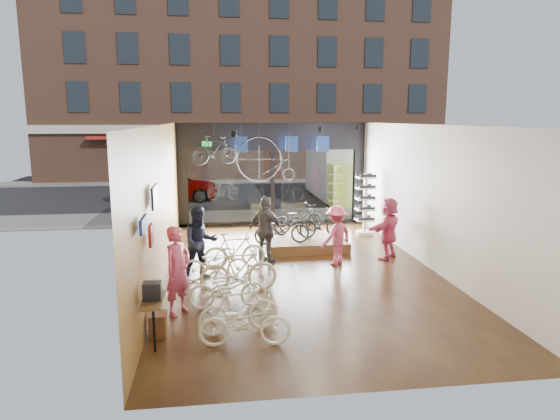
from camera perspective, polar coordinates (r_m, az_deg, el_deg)
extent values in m
cube|color=black|center=(13.28, 2.24, -7.01)|extent=(7.00, 12.00, 0.04)
cube|color=black|center=(12.67, 2.36, 9.79)|extent=(7.00, 12.00, 0.04)
cube|color=olive|center=(12.71, -13.53, 0.81)|extent=(0.04, 12.00, 3.80)
cube|color=beige|center=(13.88, 16.77, 1.45)|extent=(0.04, 12.00, 3.80)
cube|color=beige|center=(7.13, 10.74, -6.60)|extent=(7.00, 0.04, 3.80)
cube|color=#198C26|center=(18.38, -8.36, 7.50)|extent=(0.35, 0.06, 0.18)
cube|color=black|center=(27.85, -3.07, 2.25)|extent=(30.00, 18.00, 0.02)
cube|color=slate|center=(20.18, -1.27, -0.69)|extent=(30.00, 2.40, 0.12)
cube|color=slate|center=(31.79, -3.66, 3.40)|extent=(30.00, 2.00, 0.12)
cube|color=brown|center=(34.18, -4.11, 15.54)|extent=(26.00, 5.00, 14.00)
imported|color=gray|center=(24.77, -12.61, 2.88)|extent=(4.69, 1.89, 1.60)
imported|color=#EFEBC8|center=(8.99, -4.07, -12.74)|extent=(1.67, 0.70, 0.86)
imported|color=#EFEBC8|center=(9.49, -4.75, -11.22)|extent=(1.62, 0.76, 0.94)
imported|color=#EFEBC8|center=(10.68, -6.02, -8.91)|extent=(1.67, 0.63, 0.87)
imported|color=#EFEBC8|center=(11.60, -4.75, -6.78)|extent=(1.81, 0.61, 1.07)
imported|color=#EFEBC8|center=(12.47, -7.34, -6.08)|extent=(1.66, 0.61, 0.87)
imported|color=#EFEBC8|center=(13.30, -5.23, -4.68)|extent=(1.72, 0.69, 1.01)
cube|color=#4C351D|center=(15.48, 2.95, -3.82)|extent=(2.40, 1.80, 0.30)
imported|color=black|center=(14.71, 0.23, -2.22)|extent=(1.71, 0.73, 0.87)
imported|color=black|center=(15.56, 4.74, -1.46)|extent=(1.59, 0.87, 0.92)
imported|color=black|center=(16.03, 2.03, -1.03)|extent=(1.91, 1.26, 0.95)
imported|color=#CC4C72|center=(10.40, -11.60, -6.81)|extent=(0.76, 0.80, 1.84)
imported|color=#161C33|center=(12.55, -9.13, -3.72)|extent=(1.06, 0.93, 1.84)
imported|color=#3F3F44|center=(13.72, -1.59, -2.30)|extent=(1.14, 1.05, 1.87)
imported|color=#CC4C72|center=(13.69, 6.46, -2.90)|extent=(1.22, 1.10, 1.64)
imported|color=#CC4C72|center=(14.51, 12.28, -2.04)|extent=(1.52, 1.54, 1.77)
imported|color=black|center=(16.71, -7.51, 6.80)|extent=(1.64, 0.94, 0.95)
cube|color=#1E3F99|center=(17.73, -4.44, 7.47)|extent=(0.45, 0.03, 0.55)
cube|color=#1E3F99|center=(17.92, 1.34, 7.53)|extent=(0.45, 0.03, 0.55)
cube|color=#1E3F99|center=(18.13, 4.94, 7.53)|extent=(0.45, 0.03, 0.55)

